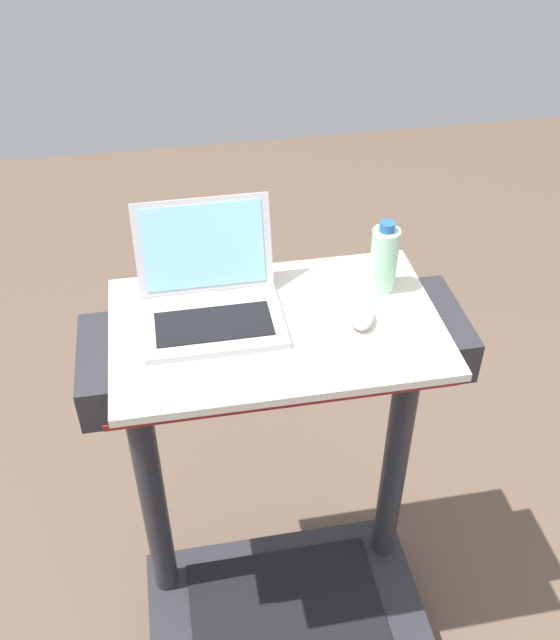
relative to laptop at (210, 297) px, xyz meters
The scene contains 4 objects.
desk_board 0.17m from the laptop, 24.33° to the right, with size 0.75×0.48×0.02m, color beige.
laptop is the anchor object (origin of this frame).
computer_mouse 0.35m from the laptop, 15.26° to the right, with size 0.06×0.10×0.03m, color #B2B2B7.
water_bottle 0.42m from the laptop, ahead, with size 0.07×0.07×0.18m.
Camera 1 is at (-0.22, -0.56, 2.16)m, focal length 40.75 mm.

